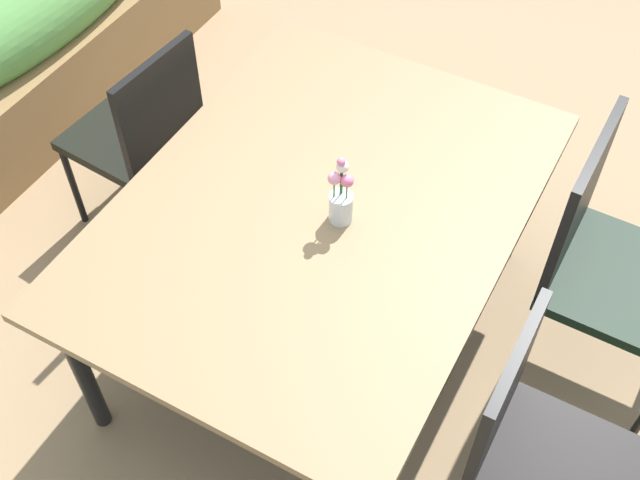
% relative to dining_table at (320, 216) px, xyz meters
% --- Properties ---
extents(ground_plane, '(12.00, 12.00, 0.00)m').
position_rel_dining_table_xyz_m(ground_plane, '(0.01, -0.00, -0.66)').
color(ground_plane, '#9E7F5B').
extents(dining_table, '(1.60, 1.19, 0.72)m').
position_rel_dining_table_xyz_m(dining_table, '(0.00, 0.00, 0.00)').
color(dining_table, '#8C704C').
rests_on(dining_table, ground).
extents(chair_near_right, '(0.49, 0.49, 1.01)m').
position_rel_dining_table_xyz_m(chair_near_right, '(0.36, -0.86, -0.09)').
color(chair_near_right, black).
rests_on(chair_near_right, ground).
extents(chair_near_left, '(0.43, 0.43, 0.94)m').
position_rel_dining_table_xyz_m(chair_near_left, '(-0.36, -0.87, -0.13)').
color(chair_near_left, black).
rests_on(chair_near_left, ground).
extents(chair_far_side, '(0.46, 0.46, 0.89)m').
position_rel_dining_table_xyz_m(chair_far_side, '(0.18, 0.87, -0.16)').
color(chair_far_side, black).
rests_on(chair_far_side, ground).
extents(flower_vase, '(0.08, 0.08, 0.25)m').
position_rel_dining_table_xyz_m(flower_vase, '(-0.02, -0.08, 0.14)').
color(flower_vase, silver).
rests_on(flower_vase, dining_table).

